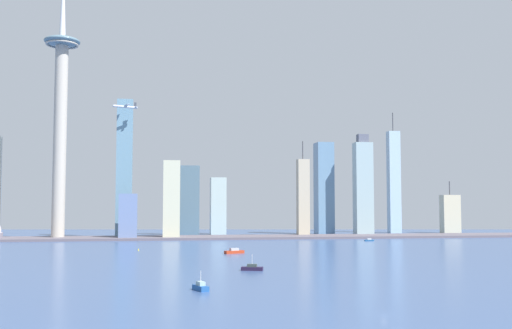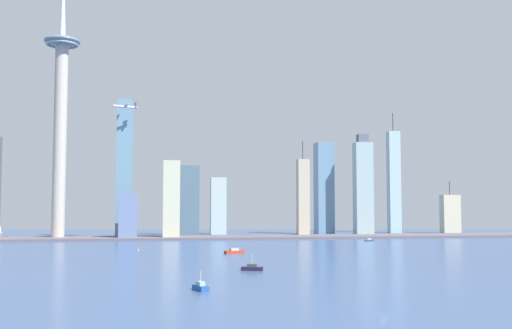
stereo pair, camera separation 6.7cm
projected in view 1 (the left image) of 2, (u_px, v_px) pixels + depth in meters
ground_plane at (384, 315)px, 214.22m from camera, size 6000.00×6000.00×0.00m
waterfront_pier at (227, 237)px, 723.40m from camera, size 838.11×70.69×2.74m
observation_tower at (61, 102)px, 711.35m from camera, size 42.52×42.52×342.92m
skyscraper_0 at (363, 187)px, 792.24m from camera, size 23.68×17.23×135.58m
skyscraper_1 at (303, 198)px, 769.03m from camera, size 14.90×13.65×123.90m
skyscraper_2 at (218, 206)px, 825.31m from camera, size 21.18×23.68×78.84m
skyscraper_3 at (394, 182)px, 871.63m from camera, size 17.13×13.11×177.55m
skyscraper_4 at (450, 214)px, 859.15m from camera, size 26.05×15.03×75.27m
skyscraper_5 at (171, 200)px, 710.72m from camera, size 19.93×19.58×93.84m
skyscraper_7 at (324, 189)px, 823.29m from camera, size 22.96×26.52×127.40m
skyscraper_8 at (190, 200)px, 798.37m from camera, size 25.57×16.62×93.69m
skyscraper_9 at (128, 217)px, 693.95m from camera, size 21.21×12.12×53.82m
skyscraper_10 at (124, 168)px, 732.20m from camera, size 19.37×12.40×171.63m
boat_1 at (234, 251)px, 493.62m from camera, size 17.42×10.64×4.49m
boat_2 at (201, 287)px, 277.07m from camera, size 7.57×11.87×9.20m
boat_3 at (369, 240)px, 668.61m from camera, size 10.87×3.55×3.19m
boat_4 at (252, 268)px, 363.19m from camera, size 14.03×8.80×10.01m
channel_buoy_0 at (138, 249)px, 527.31m from camera, size 1.21×1.21×1.75m
airplane at (125, 107)px, 713.24m from camera, size 29.17×26.69×7.87m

